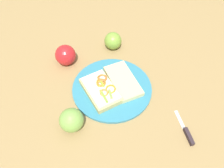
% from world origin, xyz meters
% --- Properties ---
extents(ground_plane, '(2.00, 2.00, 0.00)m').
position_xyz_m(ground_plane, '(0.00, 0.00, 0.00)').
color(ground_plane, olive).
rests_on(ground_plane, ground).
extents(plate, '(0.30, 0.30, 0.01)m').
position_xyz_m(plate, '(0.00, 0.00, 0.01)').
color(plate, teal).
rests_on(plate, ground_plane).
extents(sandwich, '(0.19, 0.16, 0.04)m').
position_xyz_m(sandwich, '(0.02, -0.04, 0.03)').
color(sandwich, tan).
rests_on(sandwich, plate).
extents(bread_slice_side, '(0.19, 0.14, 0.02)m').
position_xyz_m(bread_slice_side, '(-0.02, 0.04, 0.02)').
color(bread_slice_side, '#D3C689').
rests_on(bread_slice_side, plate).
extents(apple_0, '(0.11, 0.11, 0.08)m').
position_xyz_m(apple_0, '(-0.16, -0.17, 0.04)').
color(apple_0, red).
rests_on(apple_0, ground_plane).
extents(apple_1, '(0.10, 0.10, 0.08)m').
position_xyz_m(apple_1, '(0.14, -0.15, 0.04)').
color(apple_1, '#78A649').
rests_on(apple_1, ground_plane).
extents(apple_2, '(0.10, 0.10, 0.07)m').
position_xyz_m(apple_2, '(-0.23, 0.03, 0.04)').
color(apple_2, olive).
rests_on(apple_2, ground_plane).
extents(knife, '(0.13, 0.03, 0.02)m').
position_xyz_m(knife, '(0.21, 0.22, 0.01)').
color(knife, silver).
rests_on(knife, ground_plane).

